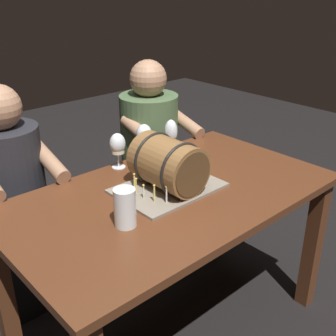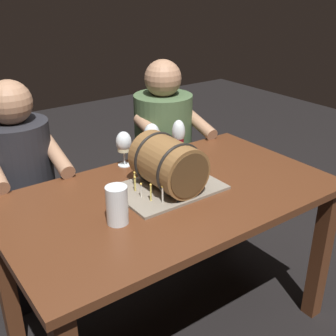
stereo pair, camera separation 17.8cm
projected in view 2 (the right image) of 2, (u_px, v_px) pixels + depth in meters
The scene contains 9 objects.
ground_plane at pixel (170, 326), 2.11m from camera, with size 8.00×8.00×0.00m, color black.
dining_table at pixel (170, 215), 1.85m from camera, with size 1.42×0.82×0.75m.
barrel_cake at pixel (168, 166), 1.78m from camera, with size 0.44×0.32×0.24m.
wine_glass_white at pixel (124, 143), 2.01m from camera, with size 0.08×0.08×0.17m.
wine_glass_rose at pixel (152, 135), 2.08m from camera, with size 0.08×0.08×0.18m.
wine_glass_red at pixel (179, 134), 2.08m from camera, with size 0.07×0.07×0.20m.
beer_pint at pixel (117, 206), 1.55m from camera, with size 0.08×0.08×0.15m.
person_seated_left at pixel (26, 204), 2.15m from camera, with size 0.37×0.47×1.17m.
person_seated_right at pixel (164, 163), 2.60m from camera, with size 0.40×0.49×1.17m.
Camera 2 is at (-0.94, -1.29, 1.59)m, focal length 45.21 mm.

